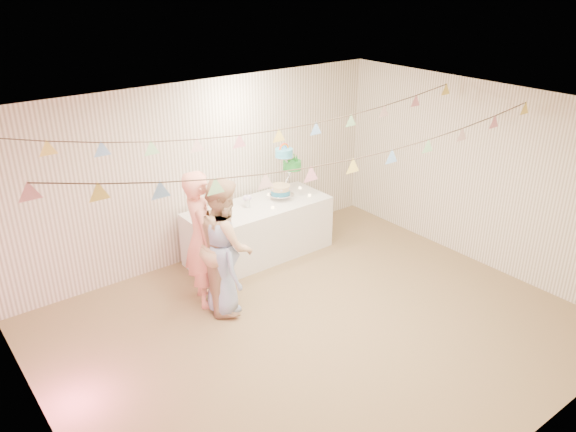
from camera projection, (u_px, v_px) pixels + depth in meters
floor at (315, 329)px, 6.74m from camera, size 6.00×6.00×0.00m
ceiling at (321, 116)px, 5.68m from camera, size 6.00×6.00×0.00m
back_wall at (204, 172)px, 8.01m from camera, size 6.00×6.00×0.00m
front_wall at (524, 341)px, 4.40m from camera, size 6.00×6.00×0.00m
left_wall at (35, 329)px, 4.53m from camera, size 5.00×5.00×0.00m
right_wall at (480, 175)px, 7.88m from camera, size 5.00×5.00×0.00m
table at (259, 230)px, 8.31m from camera, size 2.16×0.86×0.81m
cake_stand at (286, 175)px, 8.35m from camera, size 0.70×0.41×0.78m
cake_bottom at (281, 197)px, 8.35m from camera, size 0.31×0.31×0.15m
cake_middle at (292, 173)px, 8.53m from camera, size 0.27×0.27×0.22m
cake_top_tier at (284, 161)px, 8.20m from camera, size 0.25×0.25×0.19m
platter at (232, 218)px, 7.86m from camera, size 0.37×0.37×0.02m
posy at (247, 205)px, 8.08m from camera, size 0.15×0.15×0.18m
person_adult_a at (202, 239)px, 6.96m from camera, size 0.59×0.74×1.79m
person_adult_b at (225, 244)px, 6.90m from camera, size 0.92×1.02×1.72m
person_child at (222, 266)px, 6.86m from camera, size 0.43×0.64×1.27m
bunting_back at (259, 119)px, 6.57m from camera, size 5.60×1.10×0.40m
bunting_front at (333, 147)px, 5.65m from camera, size 5.60×0.90×0.36m
tealight_0 at (216, 222)px, 7.58m from camera, size 0.04×0.04×0.03m
tealight_1 at (231, 206)px, 8.07m from camera, size 0.04×0.04×0.03m
tealight_2 at (273, 207)px, 8.03m from camera, size 0.04×0.04×0.03m
tealight_3 at (269, 194)px, 8.49m from camera, size 0.04×0.04×0.03m
tealight_4 at (310, 195)px, 8.46m from camera, size 0.04×0.04×0.03m
tealight_5 at (300, 188)px, 8.75m from camera, size 0.04×0.04×0.03m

